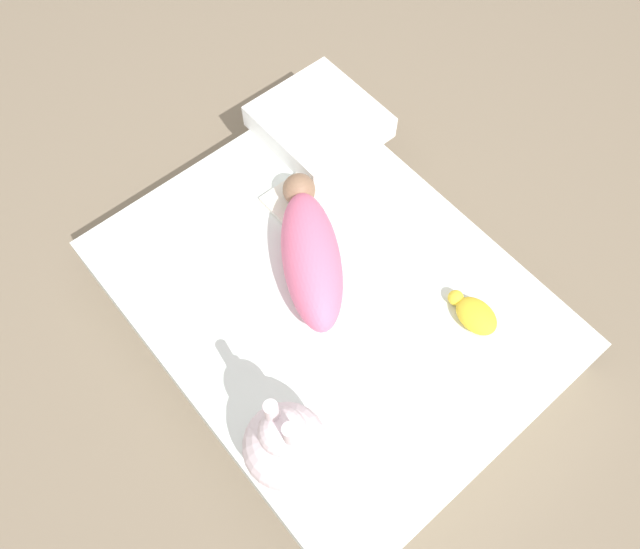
{
  "coord_description": "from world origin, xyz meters",
  "views": [
    {
      "loc": [
        -0.59,
        0.54,
        1.79
      ],
      "look_at": [
        0.04,
        0.0,
        0.23
      ],
      "focal_mm": 35.0,
      "sensor_mm": 36.0,
      "label": 1
    }
  ],
  "objects_px": {
    "pillow": "(319,122)",
    "bunny_plush": "(285,444)",
    "turtle_plush": "(474,314)",
    "swaddled_baby": "(310,254)"
  },
  "relations": [
    {
      "from": "pillow",
      "to": "turtle_plush",
      "type": "xyz_separation_m",
      "value": [
        -0.8,
        0.11,
        -0.01
      ]
    },
    {
      "from": "bunny_plush",
      "to": "pillow",
      "type": "bearing_deg",
      "value": -44.55
    },
    {
      "from": "pillow",
      "to": "bunny_plush",
      "type": "height_order",
      "value": "bunny_plush"
    },
    {
      "from": "turtle_plush",
      "to": "bunny_plush",
      "type": "bearing_deg",
      "value": 86.39
    },
    {
      "from": "bunny_plush",
      "to": "swaddled_baby",
      "type": "bearing_deg",
      "value": -45.91
    },
    {
      "from": "pillow",
      "to": "bunny_plush",
      "type": "relative_size",
      "value": 1.01
    },
    {
      "from": "bunny_plush",
      "to": "turtle_plush",
      "type": "distance_m",
      "value": 0.64
    },
    {
      "from": "pillow",
      "to": "turtle_plush",
      "type": "height_order",
      "value": "pillow"
    },
    {
      "from": "swaddled_baby",
      "to": "bunny_plush",
      "type": "bearing_deg",
      "value": 165.8
    },
    {
      "from": "swaddled_baby",
      "to": "bunny_plush",
      "type": "distance_m",
      "value": 0.54
    }
  ]
}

